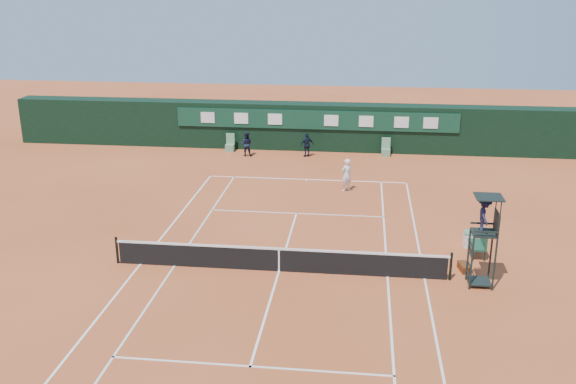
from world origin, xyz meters
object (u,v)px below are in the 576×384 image
at_px(umpire_chair, 485,222).
at_px(player, 346,175).
at_px(player_bench, 480,242).
at_px(tennis_net, 279,259).
at_px(cooler, 471,239).

distance_m(umpire_chair, player, 11.72).
height_order(umpire_chair, player, umpire_chair).
bearing_deg(player_bench, player, 125.95).
bearing_deg(tennis_net, player_bench, 16.98).
bearing_deg(cooler, player, 128.48).
relative_size(umpire_chair, player_bench, 2.85).
xyz_separation_m(tennis_net, player, (2.24, 10.13, 0.37)).
relative_size(player_bench, player, 0.69).
distance_m(tennis_net, cooler, 8.33).
xyz_separation_m(player_bench, cooler, (-0.21, 0.94, -0.27)).
relative_size(cooler, player, 0.37).
xyz_separation_m(tennis_net, cooler, (7.63, 3.34, -0.18)).
bearing_deg(player_bench, cooler, 102.63).
bearing_deg(player, player_bench, 86.40).
bearing_deg(tennis_net, cooler, 23.62).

